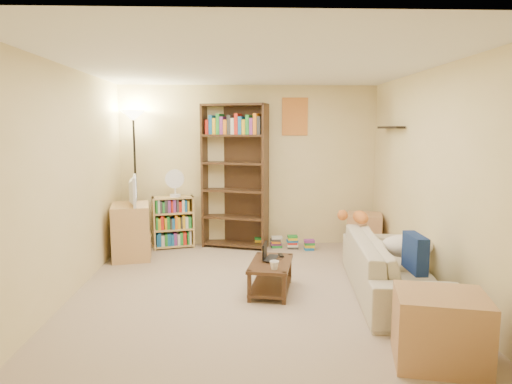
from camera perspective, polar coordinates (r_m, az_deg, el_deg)
room at (r=4.92m, az=-0.34°, el=5.48°), size 4.50×4.54×2.52m
sofa at (r=5.34m, az=16.73°, el=-8.93°), size 2.33×1.29×0.63m
navy_pillow at (r=4.86m, az=19.27°, el=-7.22°), size 0.13×0.41×0.37m
cream_blanket at (r=5.37m, az=18.32°, el=-6.43°), size 0.58×0.41×0.25m
tabby_cat at (r=5.99m, az=12.55°, el=-3.05°), size 0.50×0.22×0.17m
coffee_table at (r=5.22m, az=1.86°, el=-10.16°), size 0.58×0.86×0.35m
laptop at (r=5.25m, az=2.34°, el=-8.36°), size 0.43×0.39×0.02m
laptop_screen at (r=5.24m, az=1.10°, el=-7.34°), size 0.06×0.26×0.17m
mug at (r=4.90m, az=2.31°, el=-9.13°), size 0.19×0.19×0.09m
tv_remote at (r=5.41m, az=3.14°, el=-7.89°), size 0.06×0.14×0.02m
tv_stand at (r=6.77m, az=-15.36°, el=-4.74°), size 0.65×0.80×0.77m
television at (r=6.67m, az=-15.54°, el=0.19°), size 0.75×0.38×0.41m
tall_bookshelf at (r=6.99m, az=-2.66°, el=2.42°), size 1.05×0.61×2.21m
short_bookshelf at (r=7.18m, az=-10.29°, el=-3.73°), size 0.67×0.40×0.80m
desk_fan at (r=7.03m, az=-10.11°, el=1.25°), size 0.28×0.16×0.42m
floor_lamp at (r=7.14m, az=-15.00°, el=6.41°), size 0.36×0.36×2.11m
side_table at (r=7.04m, az=13.39°, el=-4.99°), size 0.62×0.62×0.57m
end_cabinet at (r=3.98m, az=22.02°, el=-15.58°), size 0.79×0.71×0.57m
book_stacks at (r=7.11m, az=3.67°, el=-6.32°), size 0.91×0.38×0.21m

